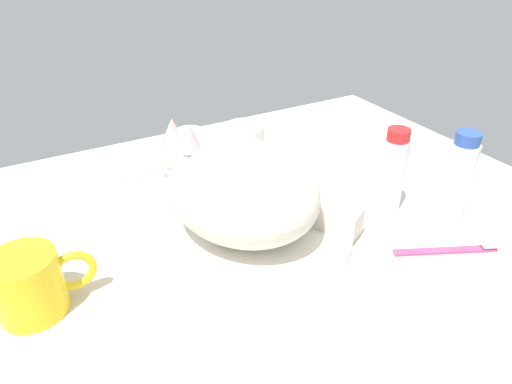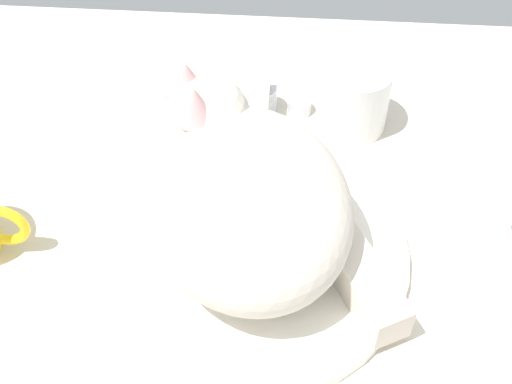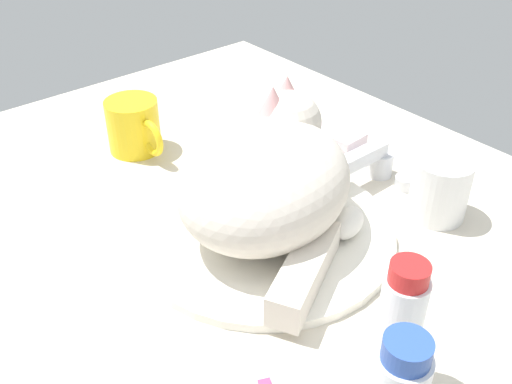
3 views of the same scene
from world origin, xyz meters
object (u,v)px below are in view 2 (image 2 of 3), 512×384
soap_bar (190,89)px  cat (246,197)px  faucet (261,103)px  rinse_cup (357,99)px

soap_bar → cat: bearing=-68.1°
cat → faucet: bearing=89.7°
faucet → cat: 20.19cm
rinse_cup → soap_bar: bearing=172.9°
rinse_cup → soap_bar: 20.01cm
faucet → soap_bar: (-8.77, 2.17, -0.26)cm
faucet → rinse_cup: (11.00, -0.28, 1.55)cm
rinse_cup → faucet: bearing=178.5°
cat → soap_bar: 23.98cm
rinse_cup → soap_bar: rinse_cup is taller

